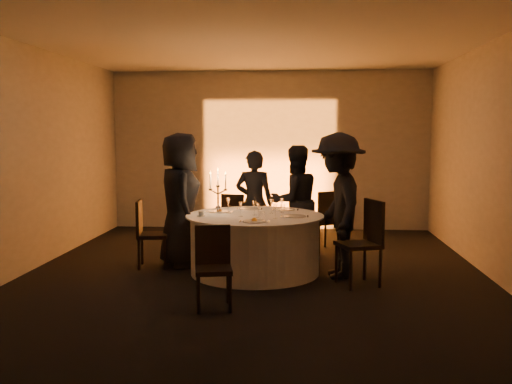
# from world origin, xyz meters

# --- Properties ---
(floor) EXTENTS (7.00, 7.00, 0.00)m
(floor) POSITION_xyz_m (0.00, 0.00, 0.00)
(floor) COLOR black
(floor) RESTS_ON ground
(ceiling) EXTENTS (7.00, 7.00, 0.00)m
(ceiling) POSITION_xyz_m (0.00, 0.00, 3.00)
(ceiling) COLOR silver
(ceiling) RESTS_ON wall_back
(wall_back) EXTENTS (7.00, 0.00, 7.00)m
(wall_back) POSITION_xyz_m (0.00, 3.50, 1.50)
(wall_back) COLOR #A19E96
(wall_back) RESTS_ON floor
(wall_front) EXTENTS (7.00, 0.00, 7.00)m
(wall_front) POSITION_xyz_m (0.00, -3.50, 1.50)
(wall_front) COLOR #A19E96
(wall_front) RESTS_ON floor
(wall_left) EXTENTS (0.00, 7.00, 7.00)m
(wall_left) POSITION_xyz_m (-3.00, 0.00, 1.50)
(wall_left) COLOR #A19E96
(wall_left) RESTS_ON floor
(wall_right) EXTENTS (0.00, 7.00, 7.00)m
(wall_right) POSITION_xyz_m (3.00, 0.00, 1.50)
(wall_right) COLOR #A19E96
(wall_right) RESTS_ON floor
(uplighter_fixture) EXTENTS (0.25, 0.12, 0.10)m
(uplighter_fixture) POSITION_xyz_m (0.00, 3.20, 0.05)
(uplighter_fixture) COLOR black
(uplighter_fixture) RESTS_ON floor
(banquet_table) EXTENTS (1.80, 1.80, 0.77)m
(banquet_table) POSITION_xyz_m (0.00, 0.00, 0.38)
(banquet_table) COLOR black
(banquet_table) RESTS_ON floor
(chair_left) EXTENTS (0.46, 0.46, 0.92)m
(chair_left) POSITION_xyz_m (-1.49, 0.20, 0.52)
(chair_left) COLOR black
(chair_left) RESTS_ON floor
(chair_back_left) EXTENTS (0.46, 0.46, 0.87)m
(chair_back_left) POSITION_xyz_m (-0.46, 1.68, 0.48)
(chair_back_left) COLOR black
(chair_back_left) RESTS_ON floor
(chair_back_right) EXTENTS (0.57, 0.57, 0.95)m
(chair_back_right) POSITION_xyz_m (0.98, 1.45, 0.53)
(chair_back_right) COLOR black
(chair_back_right) RESTS_ON floor
(chair_right) EXTENTS (0.59, 0.59, 1.03)m
(chair_right) POSITION_xyz_m (1.37, -0.48, 0.58)
(chair_right) COLOR black
(chair_right) RESTS_ON floor
(chair_front) EXTENTS (0.44, 0.44, 0.86)m
(chair_front) POSITION_xyz_m (-0.32, -1.49, 0.48)
(chair_front) COLOR black
(chair_front) RESTS_ON floor
(guest_left) EXTENTS (0.83, 1.03, 1.84)m
(guest_left) POSITION_xyz_m (-1.06, 0.34, 0.92)
(guest_left) COLOR black
(guest_left) RESTS_ON floor
(guest_back_left) EXTENTS (0.60, 0.43, 1.57)m
(guest_back_left) POSITION_xyz_m (-0.10, 1.17, 0.79)
(guest_back_left) COLOR black
(guest_back_left) RESTS_ON floor
(guest_back_right) EXTENTS (1.00, 0.92, 1.66)m
(guest_back_right) POSITION_xyz_m (0.51, 1.04, 0.83)
(guest_back_right) COLOR black
(guest_back_right) RESTS_ON floor
(guest_right) EXTENTS (0.81, 1.26, 1.84)m
(guest_right) POSITION_xyz_m (1.07, -0.12, 0.92)
(guest_right) COLOR black
(guest_right) RESTS_ON floor
(plate_left) EXTENTS (0.36, 0.27, 0.08)m
(plate_left) POSITION_xyz_m (-0.50, 0.23, 0.79)
(plate_left) COLOR silver
(plate_left) RESTS_ON banquet_table
(plate_back_left) EXTENTS (0.36, 0.30, 0.01)m
(plate_back_left) POSITION_xyz_m (-0.12, 0.54, 0.78)
(plate_back_left) COLOR silver
(plate_back_left) RESTS_ON banquet_table
(plate_back_right) EXTENTS (0.35, 0.26, 0.01)m
(plate_back_right) POSITION_xyz_m (0.39, 0.50, 0.78)
(plate_back_right) COLOR silver
(plate_back_right) RESTS_ON banquet_table
(plate_right) EXTENTS (0.36, 0.29, 0.01)m
(plate_right) POSITION_xyz_m (0.52, -0.12, 0.78)
(plate_right) COLOR silver
(plate_right) RESTS_ON banquet_table
(plate_front) EXTENTS (0.36, 0.28, 0.08)m
(plate_front) POSITION_xyz_m (0.04, -0.58, 0.79)
(plate_front) COLOR silver
(plate_front) RESTS_ON banquet_table
(coffee_cup) EXTENTS (0.11, 0.11, 0.07)m
(coffee_cup) POSITION_xyz_m (-0.68, -0.17, 0.80)
(coffee_cup) COLOR silver
(coffee_cup) RESTS_ON banquet_table
(candelabra) EXTENTS (0.25, 0.12, 0.60)m
(candelabra) POSITION_xyz_m (-0.51, 0.20, 0.98)
(candelabra) COLOR white
(candelabra) RESTS_ON banquet_table
(wine_glass_a) EXTENTS (0.07, 0.07, 0.19)m
(wine_glass_a) POSITION_xyz_m (-0.39, 0.27, 0.91)
(wine_glass_a) COLOR white
(wine_glass_a) RESTS_ON banquet_table
(wine_glass_b) EXTENTS (0.07, 0.07, 0.19)m
(wine_glass_b) POSITION_xyz_m (0.28, -0.31, 0.91)
(wine_glass_b) COLOR white
(wine_glass_b) RESTS_ON banquet_table
(wine_glass_c) EXTENTS (0.07, 0.07, 0.19)m
(wine_glass_c) POSITION_xyz_m (0.34, 0.24, 0.91)
(wine_glass_c) COLOR white
(wine_glass_c) RESTS_ON banquet_table
(wine_glass_d) EXTENTS (0.07, 0.07, 0.19)m
(wine_glass_d) POSITION_xyz_m (-0.00, -0.04, 0.91)
(wine_glass_d) COLOR white
(wine_glass_d) RESTS_ON banquet_table
(wine_glass_e) EXTENTS (0.07, 0.07, 0.19)m
(wine_glass_e) POSITION_xyz_m (-0.36, 0.12, 0.91)
(wine_glass_e) COLOR white
(wine_glass_e) RESTS_ON banquet_table
(wine_glass_f) EXTENTS (0.07, 0.07, 0.19)m
(wine_glass_f) POSITION_xyz_m (0.07, -0.25, 0.91)
(wine_glass_f) COLOR white
(wine_glass_f) RESTS_ON banquet_table
(wine_glass_g) EXTENTS (0.07, 0.07, 0.19)m
(wine_glass_g) POSITION_xyz_m (-0.17, -0.16, 0.91)
(wine_glass_g) COLOR white
(wine_glass_g) RESTS_ON banquet_table
(wine_glass_h) EXTENTS (0.07, 0.07, 0.19)m
(wine_glass_h) POSITION_xyz_m (0.21, 0.15, 0.91)
(wine_glass_h) COLOR white
(wine_glass_h) RESTS_ON banquet_table
(tumbler_a) EXTENTS (0.07, 0.07, 0.09)m
(tumbler_a) POSITION_xyz_m (0.12, -0.32, 0.82)
(tumbler_a) COLOR white
(tumbler_a) RESTS_ON banquet_table
(tumbler_b) EXTENTS (0.07, 0.07, 0.09)m
(tumbler_b) POSITION_xyz_m (0.35, 0.39, 0.82)
(tumbler_b) COLOR white
(tumbler_b) RESTS_ON banquet_table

